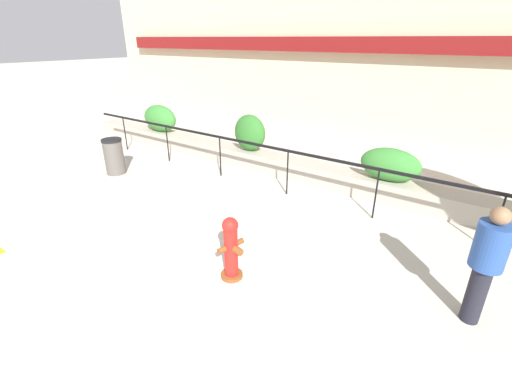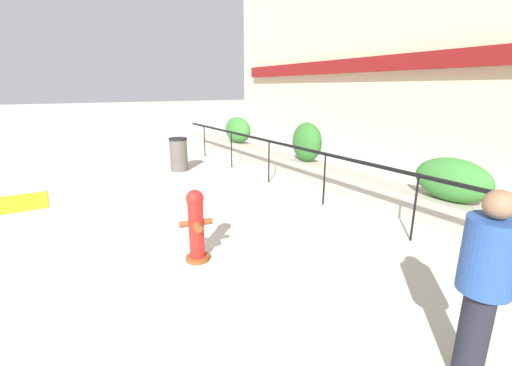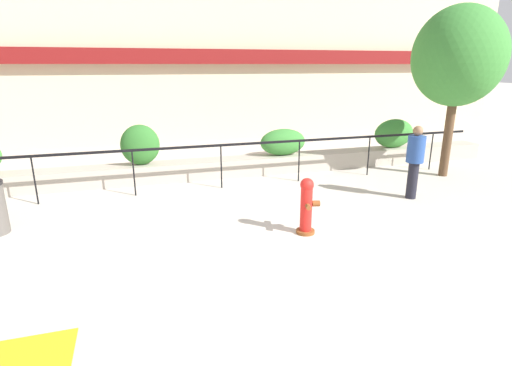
# 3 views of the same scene
# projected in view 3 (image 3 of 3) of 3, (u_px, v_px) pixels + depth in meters

# --- Properties ---
(ground_plane) EXTENTS (120.00, 120.00, 0.00)m
(ground_plane) POSITION_uv_depth(u_px,v_px,m) (293.00, 283.00, 5.84)
(ground_plane) COLOR beige
(building_facade) EXTENTS (30.00, 1.36, 8.00)m
(building_facade) POSITION_uv_depth(u_px,v_px,m) (181.00, 40.00, 15.69)
(building_facade) COLOR beige
(building_facade) RESTS_ON ground
(planter_wall_low) EXTENTS (18.00, 0.70, 0.50)m
(planter_wall_low) POSITION_uv_depth(u_px,v_px,m) (213.00, 168.00, 11.27)
(planter_wall_low) COLOR #ADA393
(planter_wall_low) RESTS_ON ground
(fence_railing_segment) EXTENTS (15.00, 0.05, 1.15)m
(fence_railing_segment) POSITION_uv_depth(u_px,v_px,m) (221.00, 149.00, 10.04)
(fence_railing_segment) COLOR black
(fence_railing_segment) RESTS_ON ground
(hedge_bush_1) EXTENTS (1.01, 0.62, 1.07)m
(hedge_bush_1) POSITION_uv_depth(u_px,v_px,m) (140.00, 145.00, 10.50)
(hedge_bush_1) COLOR #2D6B28
(hedge_bush_1) RESTS_ON planter_wall_low
(hedge_bush_2) EXTENTS (1.37, 0.66, 0.77)m
(hedge_bush_2) POSITION_uv_depth(u_px,v_px,m) (283.00, 142.00, 11.67)
(hedge_bush_2) COLOR #387F33
(hedge_bush_2) RESTS_ON planter_wall_low
(hedge_bush_3) EXTENTS (1.36, 0.60, 0.91)m
(hedge_bush_3) POSITION_uv_depth(u_px,v_px,m) (394.00, 133.00, 12.71)
(hedge_bush_3) COLOR #387F33
(hedge_bush_3) RESTS_ON planter_wall_low
(fire_hydrant) EXTENTS (0.47, 0.48, 1.08)m
(fire_hydrant) POSITION_uv_depth(u_px,v_px,m) (306.00, 205.00, 7.41)
(fire_hydrant) COLOR brown
(fire_hydrant) RESTS_ON ground
(street_tree) EXTENTS (2.49, 2.24, 4.58)m
(street_tree) POSITION_uv_depth(u_px,v_px,m) (459.00, 57.00, 10.55)
(street_tree) COLOR brown
(street_tree) RESTS_ON ground
(pedestrian) EXTENTS (0.53, 0.53, 1.73)m
(pedestrian) POSITION_uv_depth(u_px,v_px,m) (415.00, 158.00, 9.27)
(pedestrian) COLOR black
(pedestrian) RESTS_ON ground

